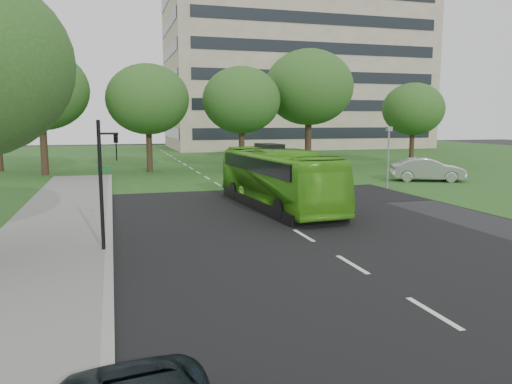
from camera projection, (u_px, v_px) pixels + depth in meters
ground at (325, 249)px, 17.04m from camera, size 160.00×160.00×0.00m
street_surfaces at (200, 177)px, 38.56m from camera, size 120.00×120.00×0.15m
office_building at (295, 69)px, 80.20m from camera, size 40.10×20.10×25.00m
tree_park_a at (40, 90)px, 38.97m from camera, size 7.41×7.41×9.85m
tree_park_b at (148, 99)px, 41.35m from camera, size 6.86×6.86×9.00m
tree_park_c at (241, 100)px, 42.89m from camera, size 6.73×6.73×8.94m
tree_park_d at (309, 87)px, 46.26m from camera, size 8.22×8.22×10.88m
tree_park_e at (413, 109)px, 48.71m from camera, size 5.98×5.98×7.98m
bus at (277, 178)px, 24.89m from camera, size 3.32×10.76×2.95m
sedan at (427, 170)px, 35.82m from camera, size 5.40×3.62×1.68m
traffic_light at (105, 176)px, 16.13m from camera, size 0.70×0.19×4.37m
camera_pole at (388, 149)px, 31.63m from camera, size 0.40×0.37×3.95m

